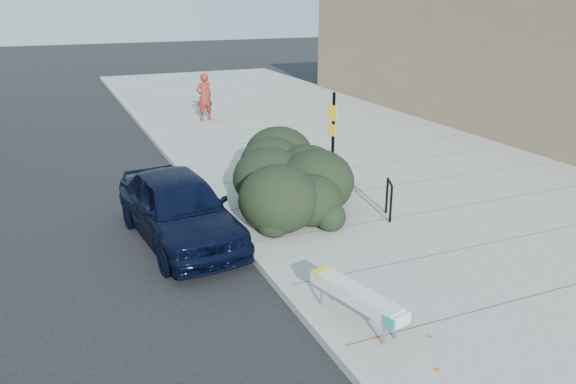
% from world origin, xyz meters
% --- Properties ---
extents(ground, '(120.00, 120.00, 0.00)m').
position_xyz_m(ground, '(0.00, 0.00, 0.00)').
color(ground, black).
rests_on(ground, ground).
extents(sidewalk_near, '(11.20, 50.00, 0.15)m').
position_xyz_m(sidewalk_near, '(5.60, 5.00, 0.07)').
color(sidewalk_near, gray).
rests_on(sidewalk_near, ground).
extents(curb_near, '(0.22, 50.00, 0.17)m').
position_xyz_m(curb_near, '(0.00, 5.00, 0.08)').
color(curb_near, '#9E9E99').
rests_on(curb_near, ground).
extents(bench, '(0.81, 1.91, 0.56)m').
position_xyz_m(bench, '(0.60, -1.47, 0.59)').
color(bench, gray).
rests_on(bench, sidewalk_near).
extents(bike_rack, '(0.28, 0.56, 0.89)m').
position_xyz_m(bike_rack, '(3.50, 2.09, 0.68)').
color(bike_rack, black).
rests_on(bike_rack, sidewalk_near).
extents(sign_post, '(0.14, 0.28, 2.52)m').
position_xyz_m(sign_post, '(3.39, 4.72, 1.59)').
color(sign_post, black).
rests_on(sign_post, sidewalk_near).
extents(hedge, '(2.43, 4.65, 1.72)m').
position_xyz_m(hedge, '(1.73, 4.20, 1.01)').
color(hedge, black).
rests_on(hedge, sidewalk_near).
extents(sedan_navy, '(2.24, 4.62, 1.52)m').
position_xyz_m(sedan_navy, '(-1.16, 3.05, 0.76)').
color(sedan_navy, black).
rests_on(sedan_navy, ground).
extents(pedestrian, '(0.80, 0.62, 1.94)m').
position_xyz_m(pedestrian, '(2.53, 14.37, 1.12)').
color(pedestrian, maroon).
rests_on(pedestrian, sidewalk_near).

